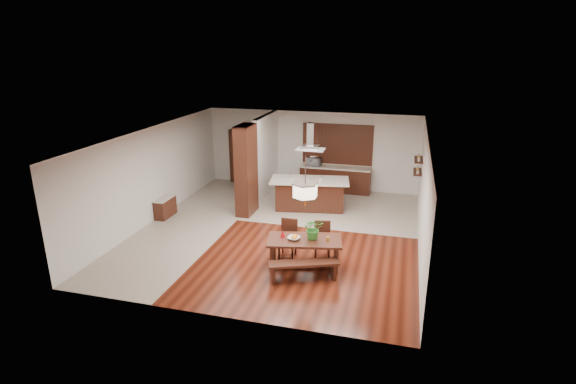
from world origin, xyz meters
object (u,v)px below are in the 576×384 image
(foliage_plant, at_px, (313,229))
(kitchen_island, at_px, (310,194))
(dining_table, at_px, (304,247))
(pendant_lantern, at_px, (305,180))
(range_hood, at_px, (311,137))
(dining_chair_right, at_px, (322,240))
(hallway_console, at_px, (165,207))
(dining_bench, at_px, (304,271))
(island_cup, at_px, (321,180))
(fruit_bowl, at_px, (294,238))
(dining_chair_left, at_px, (287,239))
(microwave, at_px, (314,162))

(foliage_plant, relative_size, kitchen_island, 0.20)
(dining_table, distance_m, pendant_lantern, 1.70)
(pendant_lantern, height_order, range_hood, same)
(dining_table, bearing_deg, range_hood, 100.50)
(range_hood, bearing_deg, dining_chair_right, -72.47)
(hallway_console, height_order, pendant_lantern, pendant_lantern)
(dining_bench, distance_m, range_hood, 5.25)
(island_cup, bearing_deg, pendant_lantern, -84.66)
(pendant_lantern, bearing_deg, dining_table, -45.00)
(hallway_console, distance_m, kitchen_island, 4.70)
(pendant_lantern, height_order, fruit_bowl, pendant_lantern)
(hallway_console, relative_size, dining_chair_left, 0.89)
(dining_chair_right, height_order, kitchen_island, kitchen_island)
(kitchen_island, relative_size, island_cup, 24.01)
(hallway_console, distance_m, microwave, 5.69)
(dining_chair_left, bearing_deg, kitchen_island, 92.90)
(hallway_console, distance_m, dining_bench, 5.89)
(dining_table, height_order, foliage_plant, foliage_plant)
(dining_bench, height_order, pendant_lantern, pendant_lantern)
(range_hood, xyz_separation_m, microwave, (-0.32, 2.10, -1.37))
(dining_table, height_order, range_hood, range_hood)
(range_hood, height_order, microwave, range_hood)
(dining_chair_right, height_order, island_cup, island_cup)
(dining_chair_left, bearing_deg, island_cup, 86.69)
(dining_table, xyz_separation_m, pendant_lantern, (-0.00, 0.00, 1.70))
(dining_chair_right, distance_m, fruit_bowl, 0.97)
(foliage_plant, xyz_separation_m, microwave, (-1.27, 6.06, 0.08))
(dining_bench, relative_size, dining_chair_right, 1.72)
(dining_bench, xyz_separation_m, kitchen_island, (-0.88, 4.67, 0.31))
(range_hood, height_order, island_cup, range_hood)
(kitchen_island, xyz_separation_m, island_cup, (0.38, -0.12, 0.56))
(pendant_lantern, relative_size, fruit_bowl, 4.49)
(dining_bench, bearing_deg, range_hood, 100.66)
(hallway_console, height_order, range_hood, range_hood)
(fruit_bowl, bearing_deg, hallway_console, 154.90)
(dining_table, xyz_separation_m, island_cup, (-0.37, 3.92, 0.55))
(microwave, bearing_deg, dining_chair_right, -66.82)
(dining_bench, xyz_separation_m, pendant_lantern, (-0.13, 0.63, 2.02))
(range_hood, bearing_deg, fruit_bowl, -83.08)
(pendant_lantern, bearing_deg, hallway_console, 156.85)
(kitchen_island, bearing_deg, fruit_bowl, -92.65)
(dining_table, distance_m, island_cup, 3.97)
(dining_chair_right, relative_size, pendant_lantern, 0.72)
(dining_chair_right, height_order, pendant_lantern, pendant_lantern)
(foliage_plant, distance_m, island_cup, 3.88)
(kitchen_island, bearing_deg, pendant_lantern, -89.06)
(hallway_console, bearing_deg, foliage_plant, -21.61)
(hallway_console, xyz_separation_m, fruit_bowl, (4.80, -2.25, 0.47))
(hallway_console, relative_size, dining_chair_right, 0.93)
(dining_chair_right, distance_m, range_hood, 4.09)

